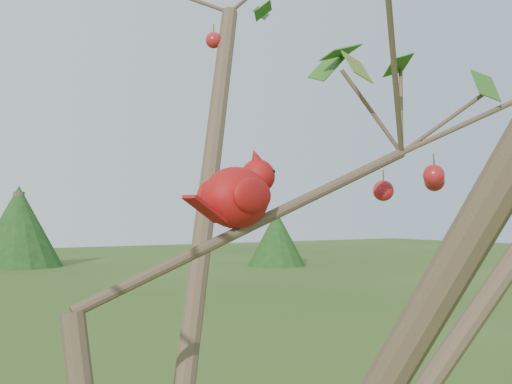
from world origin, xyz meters
The scene contains 2 objects.
crabapple_tree centered at (0.03, -0.02, 2.12)m, with size 2.35×2.05×2.95m.
cardinal centered at (0.22, 0.08, 2.12)m, with size 0.20×0.13×0.14m.
Camera 1 is at (-0.39, -0.88, 2.09)m, focal length 50.00 mm.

